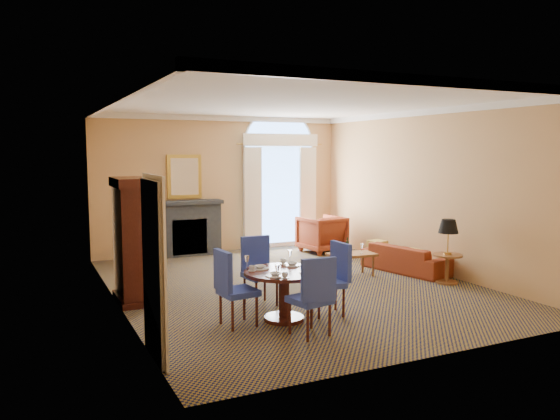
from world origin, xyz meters
name	(u,v)px	position (x,y,z in m)	size (l,w,h in m)	color
ground	(292,285)	(0.00, 0.00, 0.00)	(7.50, 7.50, 0.00)	#12153A
room_envelope	(275,144)	(-0.03, 0.67, 2.51)	(6.04, 7.52, 3.45)	tan
armoire	(134,242)	(-2.72, 0.15, 0.95)	(0.57, 1.00, 1.97)	#35120C
dining_table	(284,283)	(-1.01, -1.76, 0.53)	(1.13, 1.13, 0.91)	#35120C
dining_chair_north	(258,266)	(-1.00, -0.81, 0.60)	(0.52, 0.52, 1.05)	#273B9B
dining_chair_south	(314,292)	(-0.98, -2.57, 0.60)	(0.55, 0.55, 1.05)	#273B9B
dining_chair_east	(334,274)	(-0.21, -1.79, 0.60)	(0.56, 0.56, 1.05)	#273B9B
dining_chair_west	(231,283)	(-1.78, -1.70, 0.60)	(0.53, 0.52, 1.05)	#273B9B
sofa	(407,258)	(2.55, 0.02, 0.27)	(1.82, 0.71, 0.53)	maroon
armchair	(322,234)	(2.08, 2.59, 0.43)	(0.92, 0.95, 0.86)	maroon
coffee_table	(352,255)	(1.34, 0.13, 0.41)	(0.92, 0.57, 0.75)	brown
side_table	(448,243)	(2.60, -1.06, 0.74)	(0.53, 0.53, 1.14)	brown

